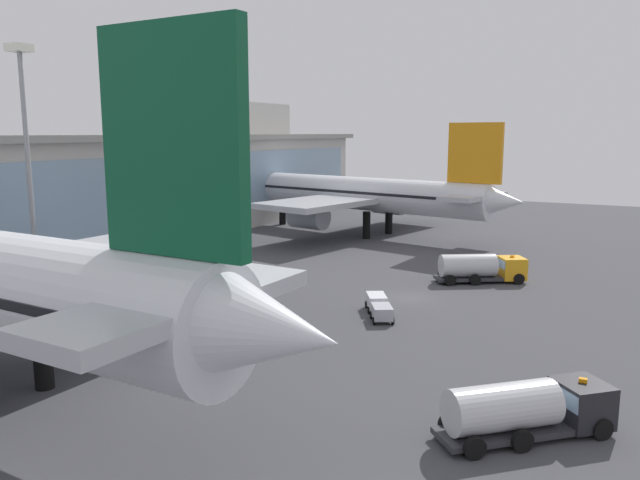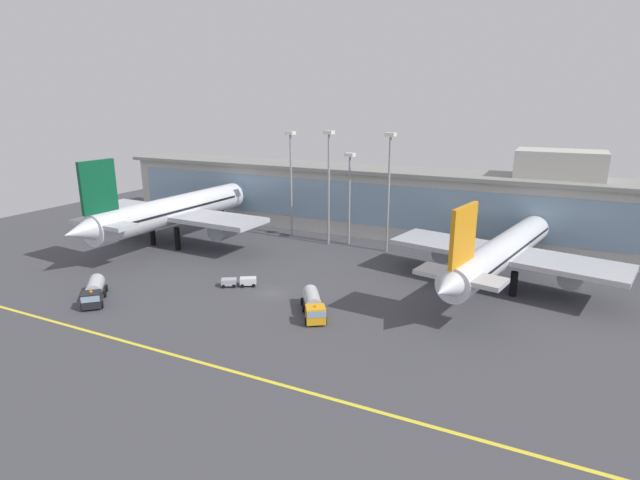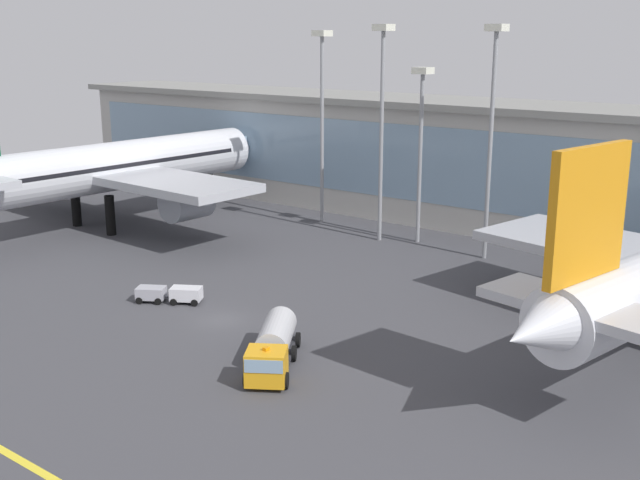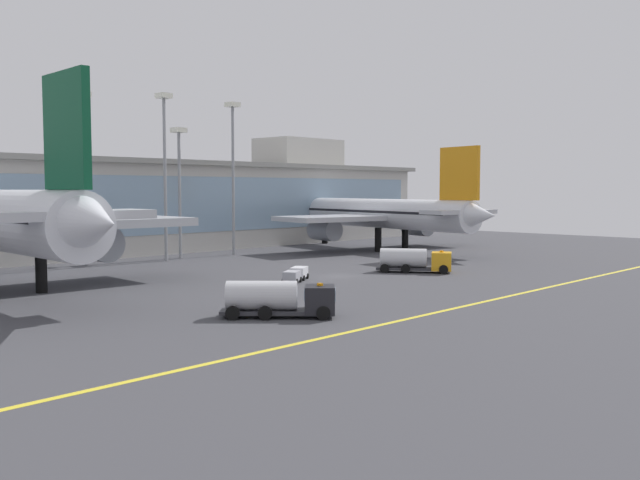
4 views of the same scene
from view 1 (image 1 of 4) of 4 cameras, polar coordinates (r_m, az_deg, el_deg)
ground_plane at (r=58.31m, az=8.20°, el=-5.24°), size 180.00×180.00×0.00m
terminal_building at (r=82.65m, az=-20.51°, el=4.17°), size 129.29×14.00×19.94m
airliner_near_right at (r=93.12m, az=3.84°, el=4.16°), size 37.47×49.13×16.29m
fuel_tanker_truck at (r=65.52m, az=14.69°, el=-2.44°), size 6.95×8.91×2.90m
baggage_tug_near at (r=33.81m, az=18.68°, el=-14.28°), size 7.97×8.24×2.90m
service_truck_far at (r=52.35m, az=5.39°, el=-6.02°), size 5.58×4.24×1.40m
apron_light_mast_west at (r=63.90m, az=-25.25°, el=8.87°), size 1.80×1.80×22.83m
apron_light_mast_centre at (r=68.55m, az=-16.57°, el=9.64°), size 1.80×1.80×23.39m
apron_light_mast_east at (r=72.66m, az=-15.50°, el=7.73°), size 1.80×1.80×19.00m
apron_light_mast_far_east at (r=78.37m, az=-10.29°, el=9.81°), size 1.80×1.80×23.30m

